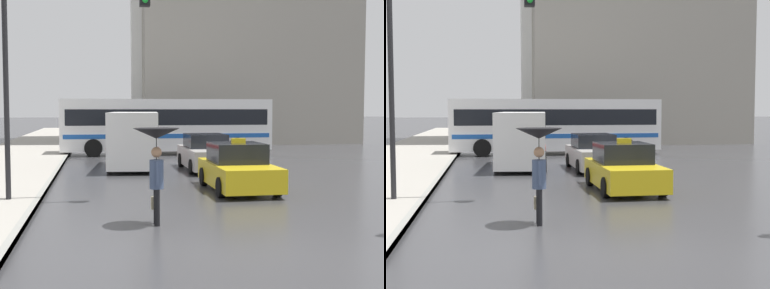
{
  "view_description": "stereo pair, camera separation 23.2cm",
  "coord_description": "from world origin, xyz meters",
  "views": [
    {
      "loc": [
        -2.48,
        -9.09,
        2.58
      ],
      "look_at": [
        0.56,
        8.13,
        1.4
      ],
      "focal_mm": 50.0,
      "sensor_mm": 36.0,
      "label": 1
    },
    {
      "loc": [
        -2.25,
        -9.13,
        2.58
      ],
      "look_at": [
        0.56,
        8.13,
        1.4
      ],
      "focal_mm": 50.0,
      "sensor_mm": 36.0,
      "label": 2
    }
  ],
  "objects": [
    {
      "name": "ground_plane",
      "position": [
        0.0,
        0.0,
        0.0
      ],
      "size": [
        300.0,
        300.0,
        0.0
      ],
      "primitive_type": "plane",
      "color": "#38383A"
    },
    {
      "name": "traffic_light",
      "position": [
        -3.42,
        5.72,
        4.48
      ],
      "size": [
        3.89,
        0.38,
        6.48
      ],
      "color": "black",
      "rests_on": "ground_plane"
    },
    {
      "name": "taxi",
      "position": [
        1.86,
        7.19,
        0.67
      ],
      "size": [
        1.91,
        4.12,
        1.65
      ],
      "rotation": [
        0.0,
        0.0,
        3.14
      ],
      "color": "gold",
      "rests_on": "ground_plane"
    },
    {
      "name": "sedan_red",
      "position": [
        1.99,
        12.85,
        0.69
      ],
      "size": [
        1.91,
        4.53,
        1.51
      ],
      "rotation": [
        0.0,
        0.0,
        3.14
      ],
      "color": "#B7B2AD",
      "rests_on": "ground_plane"
    },
    {
      "name": "city_bus",
      "position": [
        1.34,
        20.91,
        1.72
      ],
      "size": [
        11.68,
        2.73,
        3.1
      ],
      "rotation": [
        0.0,
        0.0,
        1.58
      ],
      "color": "silver",
      "rests_on": "ground_plane"
    },
    {
      "name": "ambulance_van",
      "position": [
        -0.95,
        13.98,
        1.34
      ],
      "size": [
        2.51,
        5.54,
        2.42
      ],
      "rotation": [
        0.0,
        0.0,
        3.05
      ],
      "color": "white",
      "rests_on": "ground_plane"
    },
    {
      "name": "pedestrian_with_umbrella",
      "position": [
        -1.22,
        2.58,
        1.72
      ],
      "size": [
        1.03,
        1.03,
        2.15
      ],
      "rotation": [
        0.0,
        0.0,
        1.56
      ],
      "color": "black",
      "rests_on": "ground_plane"
    }
  ]
}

